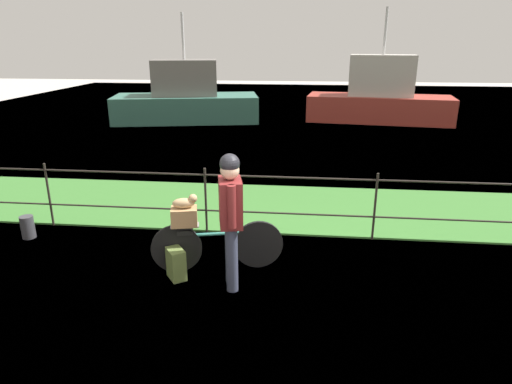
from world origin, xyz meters
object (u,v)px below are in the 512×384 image
Objects in this scene: cyclist_person at (231,210)px; backpack_on_paving at (176,264)px; terrier_dog at (185,202)px; moored_boat_mid at (186,99)px; bicycle_main at (216,245)px; mooring_bollard at (28,227)px; wooden_crate at (184,216)px; moored_boat_near at (380,98)px.

cyclist_person reaches higher than backpack_on_paving.
terrier_dog is 11.67m from moored_boat_mid.
moored_boat_mid reaches higher than bicycle_main.
mooring_bollard is at bearing 167.62° from bicycle_main.
backpack_on_paving is 0.07× the size of moored_boat_mid.
wooden_crate is 0.19m from terrier_dog.
wooden_crate is at bearing -15.82° from mooring_bollard.
moored_boat_mid is (-0.23, 10.54, 0.63)m from mooring_bollard.
mooring_bollard is (-2.71, 0.76, -0.79)m from terrier_dog.
moored_boat_mid is (-3.30, 11.21, 0.46)m from bicycle_main.
cyclist_person is 1.09m from backpack_on_paving.
bicycle_main is 0.58m from wooden_crate.
moored_boat_near is (4.33, 12.19, 0.66)m from backpack_on_paving.
wooden_crate is (-0.38, -0.09, 0.42)m from bicycle_main.
backpack_on_paving is (-0.73, 0.12, -0.80)m from cyclist_person.
backpack_on_paving is at bearing -118.05° from terrier_dog.
moored_boat_mid is at bearing 107.07° from cyclist_person.
cyclist_person is (0.65, -0.31, 0.23)m from wooden_crate.
moored_boat_mid is at bearing 158.66° from backpack_on_paving.
terrier_dog is at bearing 12.84° from wooden_crate.
wooden_crate is at bearing -167.16° from bicycle_main.
mooring_bollard is 0.06× the size of moored_boat_mid.
terrier_dog is at bearing 152.97° from cyclist_person.
backpack_on_paving is at bearing -109.53° from moored_boat_near.
mooring_bollard is at bearing -88.75° from moored_boat_mid.
moored_boat_near is 0.97× the size of moored_boat_mid.
terrier_dog reaches higher than bicycle_main.
cyclist_person is 12.83m from moored_boat_near.
moored_boat_mid is at bearing 104.59° from terrier_dog.
mooring_bollard is at bearing 162.14° from cyclist_person.
moored_boat_mid is at bearing 91.25° from mooring_bollard.
terrier_dog is 2.92m from mooring_bollard.
bicycle_main is 4.23× the size of backpack_on_paving.
cyclist_person is at bearing -106.27° from moored_boat_near.
wooden_crate is 0.19× the size of cyclist_person.
cyclist_person is 3.60m from mooring_bollard.
backpack_on_paving is (-0.11, -0.20, -0.76)m from terrier_dog.
mooring_bollard is at bearing 164.18° from wooden_crate.
mooring_bollard is (-2.69, 0.76, -0.60)m from wooden_crate.
bicycle_main is at bearing 123.48° from cyclist_person.
wooden_crate reaches higher than mooring_bollard.
moored_boat_near is at bearing 70.62° from terrier_dog.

